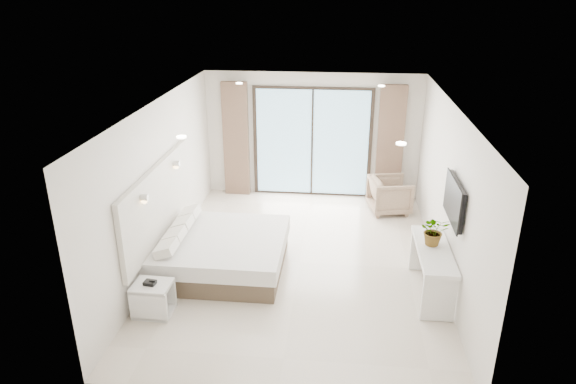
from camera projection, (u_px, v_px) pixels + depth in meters
The scene contains 8 objects.
ground at pixel (300, 262), 8.70m from camera, with size 6.20×6.20×0.00m, color beige.
room_shell at pixel (292, 161), 8.77m from camera, with size 4.62×6.22×2.72m.
bed at pixel (221, 252), 8.41m from camera, with size 2.06×1.96×0.71m.
nightstand at pixel (153, 299), 7.27m from camera, with size 0.54×0.45×0.48m.
phone at pixel (150, 283), 7.16m from camera, with size 0.16×0.12×0.05m, color black.
console_desk at pixel (433, 261), 7.63m from camera, with size 0.48×1.54×0.77m.
plant at pixel (434, 234), 7.60m from camera, with size 0.42×0.46×0.36m, color #33662D.
armchair at pixel (390, 193), 10.50m from camera, with size 0.77×0.73×0.80m, color #977D63.
Camera 1 is at (0.60, -7.58, 4.39)m, focal length 32.00 mm.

